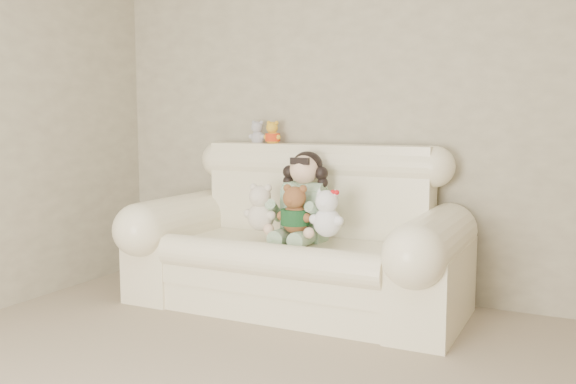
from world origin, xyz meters
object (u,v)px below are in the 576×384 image
(sofa, at_px, (295,227))
(brown_teddy, at_px, (295,205))
(seated_child, at_px, (304,195))
(white_cat, at_px, (327,208))
(cream_teddy, at_px, (261,203))

(sofa, xyz_separation_m, brown_teddy, (0.05, -0.11, 0.16))
(seated_child, height_order, white_cat, seated_child)
(brown_teddy, xyz_separation_m, cream_teddy, (-0.24, -0.00, -0.00))
(sofa, bearing_deg, seated_child, 70.10)
(white_cat, height_order, cream_teddy, cream_teddy)
(brown_teddy, relative_size, cream_teddy, 1.02)
(seated_child, xyz_separation_m, brown_teddy, (0.03, -0.19, -0.03))
(white_cat, bearing_deg, cream_teddy, 170.22)
(sofa, height_order, seated_child, sofa)
(brown_teddy, xyz_separation_m, white_cat, (0.21, -0.01, -0.01))
(sofa, xyz_separation_m, cream_teddy, (-0.18, -0.11, 0.16))
(seated_child, distance_m, brown_teddy, 0.20)
(sofa, bearing_deg, cream_teddy, -148.32)
(sofa, height_order, brown_teddy, sofa)
(sofa, relative_size, brown_teddy, 5.95)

